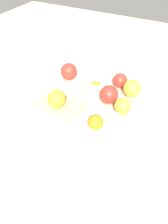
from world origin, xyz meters
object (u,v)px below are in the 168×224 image
apple_front_left (109,95)px  apple_mid_left (123,106)px  cutting_board (59,104)px  apple_front_right (69,71)px  bowl (102,127)px  apple_front_left_3 (120,80)px  orange_on_board (57,99)px  knife (55,94)px  apple_front_left_2 (132,89)px

apple_front_left → apple_mid_left: (-0.08, 0.04, -0.01)m
cutting_board → apple_front_left: (-0.18, -0.13, 0.03)m
apple_front_left → apple_front_right: 0.27m
bowl → apple_front_left_3: bearing=-80.4°
cutting_board → apple_mid_left: size_ratio=2.96×
cutting_board → apple_front_left_3: size_ratio=2.95×
apple_front_right → apple_mid_left: apple_front_right is taller
apple_front_left → apple_front_left_3: bearing=-89.3°
cutting_board → orange_on_board: 0.06m
apple_mid_left → knife: bearing=9.4°
apple_front_right → apple_front_left_2: apple_front_right is taller
apple_front_left_2 → apple_front_left: bearing=51.5°
cutting_board → orange_on_board: size_ratio=2.67×
bowl → apple_front_left_3: 0.34m
orange_on_board → knife: (0.05, -0.07, -0.03)m
apple_front_right → knife: bearing=100.7°
apple_front_left → apple_mid_left: apple_front_left is taller
apple_front_left_3 → orange_on_board: bearing=60.3°
orange_on_board → bowl: bearing=169.6°
cutting_board → apple_front_left_2: apple_front_left_2 is taller
orange_on_board → apple_front_left_3: 0.34m
orange_on_board → apple_front_left_3: (-0.17, -0.30, -0.03)m
cutting_board → apple_front_right: bearing=-70.5°
orange_on_board → apple_front_right: (0.09, -0.24, -0.02)m
knife → apple_front_left: bearing=-158.0°
apple_front_left_2 → apple_front_right: bearing=1.0°
apple_front_left_2 → apple_front_left_3: bearing=-31.6°
apple_front_right → bowl: bearing=137.6°
apple_front_left_2 → apple_front_left_3: apple_front_left_2 is taller
bowl → apple_front_left: size_ratio=2.19×
bowl → cutting_board: (0.24, -0.07, -0.02)m
bowl → knife: bearing=-21.0°
knife → apple_front_right: apple_front_right is taller
bowl → cutting_board: 0.25m
orange_on_board → knife: 0.09m
bowl → knife: bowl is taller
knife → apple_front_left: (-0.22, -0.09, 0.01)m
apple_front_right → apple_front_left_3: size_ratio=1.19×
knife → apple_front_left: apple_front_left is taller
apple_front_left_2 → orange_on_board: bearing=45.6°
cutting_board → apple_front_left: apple_front_left is taller
cutting_board → apple_front_left: bearing=-144.2°
apple_front_left_3 → apple_mid_left: same height
cutting_board → apple_front_right: apple_front_right is taller
orange_on_board → apple_front_left_2: bearing=-134.4°
bowl → apple_front_left_3: bowl is taller
apple_front_right → apple_front_left_2: size_ratio=1.03×
bowl → apple_front_left: bowl is taller
apple_front_right → apple_mid_left: size_ratio=1.20×
cutting_board → apple_mid_left: (-0.26, -0.09, 0.02)m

